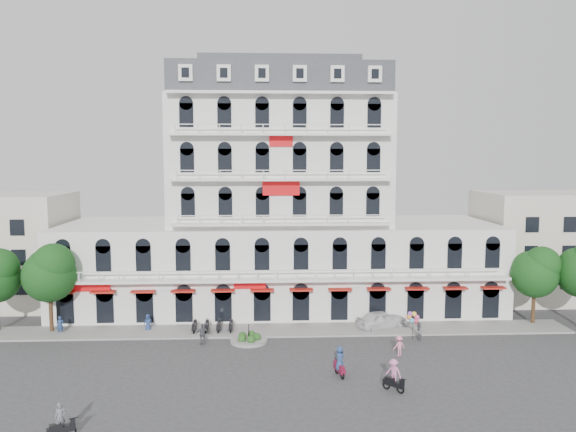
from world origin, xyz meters
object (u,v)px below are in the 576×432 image
(parked_car, at_px, (382,319))
(balloon_vendor, at_px, (416,326))
(rider_west, at_px, (60,423))
(rider_center, at_px, (394,374))
(rider_east, at_px, (340,361))

(parked_car, relative_size, balloon_vendor, 1.97)
(parked_car, distance_m, rider_west, 30.00)
(parked_car, bearing_deg, rider_west, 109.26)
(rider_center, relative_size, balloon_vendor, 0.93)
(rider_center, bearing_deg, balloon_vendor, 110.42)
(parked_car, height_order, rider_east, rider_east)
(parked_car, bearing_deg, rider_east, 132.20)
(rider_center, height_order, balloon_vendor, balloon_vendor)
(parked_car, height_order, rider_center, rider_center)
(parked_car, distance_m, rider_east, 12.72)
(rider_west, relative_size, rider_center, 0.93)
(parked_car, relative_size, rider_east, 2.12)
(rider_west, bearing_deg, balloon_vendor, 5.89)
(parked_car, height_order, rider_west, rider_west)
(parked_car, xyz_separation_m, rider_west, (-22.55, -19.78, 0.12))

